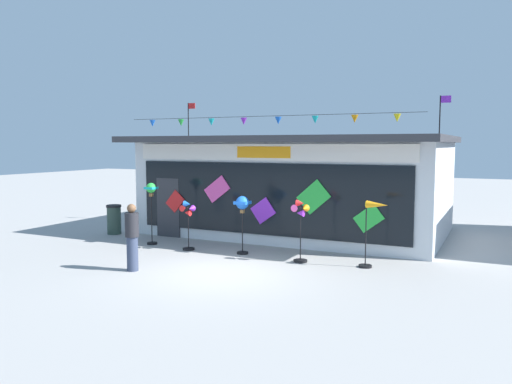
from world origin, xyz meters
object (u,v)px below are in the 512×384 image
(kite_shop_building, at_px, (299,184))
(wind_spinner_far_left, at_px, (151,196))
(wind_spinner_center_left, at_px, (242,208))
(wind_spinner_center_right, at_px, (300,220))
(wind_spinner_right, at_px, (373,221))
(person_near_camera, at_px, (132,237))
(trash_bin, at_px, (114,219))
(wind_spinner_left, at_px, (188,217))

(kite_shop_building, relative_size, wind_spinner_far_left, 5.34)
(kite_shop_building, xyz_separation_m, wind_spinner_center_left, (-0.05, -4.29, -0.38))
(wind_spinner_center_right, xyz_separation_m, wind_spinner_right, (1.89, 0.21, 0.08))
(wind_spinner_center_right, xyz_separation_m, person_near_camera, (-3.43, -2.68, -0.28))
(wind_spinner_far_left, xyz_separation_m, trash_bin, (-2.34, 0.91, -1.00))
(wind_spinner_far_left, relative_size, wind_spinner_center_left, 1.16)
(wind_spinner_left, xyz_separation_m, trash_bin, (-3.86, 1.16, -0.47))
(wind_spinner_center_left, bearing_deg, kite_shop_building, 89.32)
(wind_spinner_center_right, bearing_deg, kite_shop_building, 111.75)
(wind_spinner_center_right, bearing_deg, trash_bin, 171.15)
(kite_shop_building, relative_size, wind_spinner_left, 7.01)
(wind_spinner_left, relative_size, person_near_camera, 0.88)
(wind_spinner_far_left, bearing_deg, wind_spinner_center_left, -0.08)
(kite_shop_building, xyz_separation_m, wind_spinner_left, (-1.75, -4.53, -0.74))
(kite_shop_building, distance_m, wind_spinner_left, 4.92)
(wind_spinner_center_left, height_order, wind_spinner_right, wind_spinner_right)
(kite_shop_building, relative_size, trash_bin, 10.08)
(wind_spinner_center_right, distance_m, trash_bin, 7.54)
(kite_shop_building, relative_size, wind_spinner_center_right, 6.15)
(kite_shop_building, distance_m, wind_spinner_center_right, 4.91)
(wind_spinner_center_left, relative_size, trash_bin, 1.63)
(wind_spinner_center_left, relative_size, wind_spinner_right, 0.97)
(trash_bin, bearing_deg, wind_spinner_far_left, -21.23)
(kite_shop_building, bearing_deg, wind_spinner_center_left, -90.68)
(wind_spinner_right, relative_size, person_near_camera, 1.03)
(wind_spinner_center_left, height_order, person_near_camera, person_near_camera)
(wind_spinner_left, distance_m, trash_bin, 4.06)
(wind_spinner_left, relative_size, wind_spinner_center_right, 0.88)
(wind_spinner_left, relative_size, trash_bin, 1.44)
(trash_bin, bearing_deg, wind_spinner_right, -5.78)
(wind_spinner_center_left, height_order, trash_bin, wind_spinner_center_left)
(person_near_camera, bearing_deg, wind_spinner_left, -101.63)
(kite_shop_building, height_order, wind_spinner_left, kite_shop_building)
(wind_spinner_center_right, bearing_deg, wind_spinner_center_left, 172.63)
(person_near_camera, distance_m, trash_bin, 5.55)
(wind_spinner_center_right, relative_size, trash_bin, 1.64)
(trash_bin, bearing_deg, person_near_camera, -43.84)
(wind_spinner_center_left, height_order, wind_spinner_center_right, wind_spinner_center_right)
(wind_spinner_far_left, distance_m, wind_spinner_center_right, 5.10)
(wind_spinner_left, xyz_separation_m, wind_spinner_center_left, (1.70, 0.24, 0.36))
(wind_spinner_center_right, distance_m, wind_spinner_right, 1.91)
(wind_spinner_far_left, bearing_deg, wind_spinner_left, -9.33)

